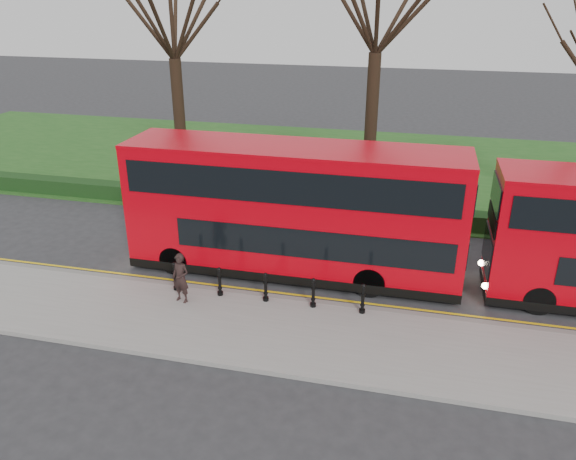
# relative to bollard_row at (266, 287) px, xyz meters

# --- Properties ---
(ground) EXTENTS (120.00, 120.00, 0.00)m
(ground) POSITION_rel_bollard_row_xyz_m (0.19, 1.35, -0.65)
(ground) COLOR #28282B
(ground) RESTS_ON ground
(pavement) EXTENTS (60.00, 4.00, 0.15)m
(pavement) POSITION_rel_bollard_row_xyz_m (0.19, -1.65, -0.57)
(pavement) COLOR gray
(pavement) RESTS_ON ground
(kerb) EXTENTS (60.00, 0.25, 0.16)m
(kerb) POSITION_rel_bollard_row_xyz_m (0.19, 0.35, -0.57)
(kerb) COLOR slate
(kerb) RESTS_ON ground
(grass_verge) EXTENTS (60.00, 18.00, 0.06)m
(grass_verge) POSITION_rel_bollard_row_xyz_m (0.19, 16.35, -0.62)
(grass_verge) COLOR #1E4D19
(grass_verge) RESTS_ON ground
(hedge) EXTENTS (60.00, 0.90, 0.80)m
(hedge) POSITION_rel_bollard_row_xyz_m (0.19, 8.15, -0.25)
(hedge) COLOR black
(hedge) RESTS_ON ground
(yellow_line_outer) EXTENTS (60.00, 0.10, 0.01)m
(yellow_line_outer) POSITION_rel_bollard_row_xyz_m (0.19, 0.65, -0.64)
(yellow_line_outer) COLOR yellow
(yellow_line_outer) RESTS_ON ground
(yellow_line_inner) EXTENTS (60.00, 0.10, 0.01)m
(yellow_line_inner) POSITION_rel_bollard_row_xyz_m (0.19, 0.85, -0.64)
(yellow_line_inner) COLOR yellow
(yellow_line_inner) RESTS_ON ground
(tree_left) EXTENTS (7.65, 7.65, 11.95)m
(tree_left) POSITION_rel_bollard_row_xyz_m (-7.81, 11.35, 8.04)
(tree_left) COLOR black
(tree_left) RESTS_ON ground
(bollard_row) EXTENTS (6.66, 0.15, 1.00)m
(bollard_row) POSITION_rel_bollard_row_xyz_m (0.00, 0.00, 0.00)
(bollard_row) COLOR black
(bollard_row) RESTS_ON pavement
(bus_lead) EXTENTS (12.13, 2.78, 4.83)m
(bus_lead) POSITION_rel_bollard_row_xyz_m (0.35, 2.60, 1.78)
(bus_lead) COLOR #BF010D
(bus_lead) RESTS_ON ground
(pedestrian) EXTENTS (0.71, 0.56, 1.73)m
(pedestrian) POSITION_rel_bollard_row_xyz_m (-2.73, -0.67, 0.37)
(pedestrian) COLOR black
(pedestrian) RESTS_ON pavement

